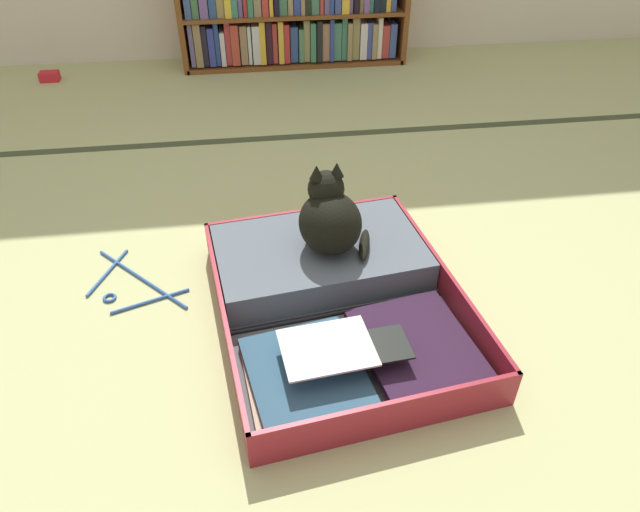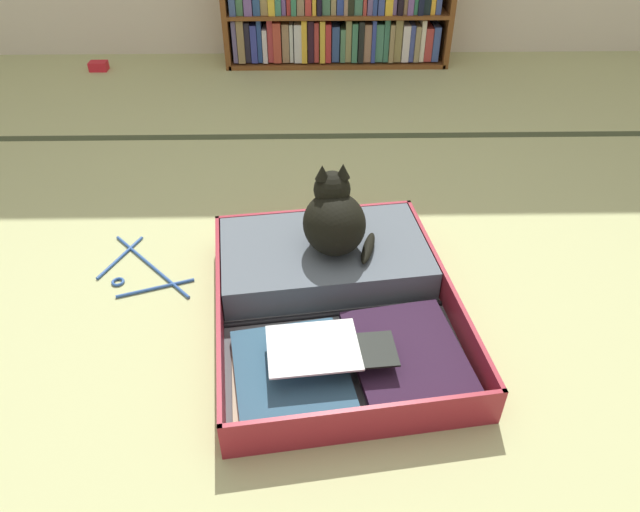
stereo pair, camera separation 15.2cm
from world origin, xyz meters
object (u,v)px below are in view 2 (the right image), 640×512
Objects in this scene: open_suitcase at (331,288)px; small_red_pouch at (99,66)px; clothes_hanger at (140,271)px; black_cat at (334,219)px.

open_suitcase is 9.17× the size of small_red_pouch.
open_suitcase is 2.82× the size of clothes_hanger.
black_cat is 2.29m from small_red_pouch.
black_cat reaches higher than open_suitcase.
black_cat reaches higher than clothes_hanger.
small_red_pouch is (-0.66, 1.85, 0.02)m from clothes_hanger.
open_suitcase is at bearing -57.47° from small_red_pouch.
clothes_hanger is at bearing 177.33° from black_cat.
small_red_pouch is (-1.27, 2.00, -0.02)m from open_suitcase.
black_cat is at bearing -55.64° from small_red_pouch.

